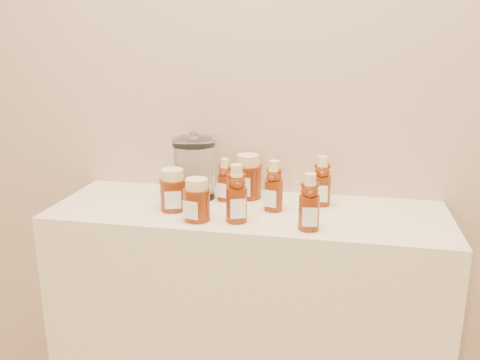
% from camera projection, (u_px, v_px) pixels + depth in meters
% --- Properties ---
extents(wall_back, '(3.50, 0.02, 2.70)m').
position_uv_depth(wall_back, '(260.00, 55.00, 1.61)').
color(wall_back, tan).
rests_on(wall_back, ground).
extents(display_table, '(1.20, 0.40, 0.90)m').
position_uv_depth(display_table, '(247.00, 338.00, 1.67)').
color(display_table, beige).
rests_on(display_table, ground).
extents(bear_bottle_back_left, '(0.07, 0.07, 0.15)m').
position_uv_depth(bear_bottle_back_left, '(225.00, 177.00, 1.61)').
color(bear_bottle_back_left, '#5B1C07').
rests_on(bear_bottle_back_left, display_table).
extents(bear_bottle_back_mid, '(0.07, 0.07, 0.17)m').
position_uv_depth(bear_bottle_back_mid, '(274.00, 182.00, 1.51)').
color(bear_bottle_back_mid, '#5B1C07').
rests_on(bear_bottle_back_mid, display_table).
extents(bear_bottle_back_right, '(0.06, 0.06, 0.18)m').
position_uv_depth(bear_bottle_back_right, '(322.00, 178.00, 1.56)').
color(bear_bottle_back_right, '#5B1C07').
rests_on(bear_bottle_back_right, display_table).
extents(bear_bottle_front_left, '(0.08, 0.08, 0.19)m').
position_uv_depth(bear_bottle_front_left, '(237.00, 190.00, 1.42)').
color(bear_bottle_front_left, '#5B1C07').
rests_on(bear_bottle_front_left, display_table).
extents(bear_bottle_front_right, '(0.07, 0.07, 0.18)m').
position_uv_depth(bear_bottle_front_right, '(309.00, 198.00, 1.36)').
color(bear_bottle_front_right, '#5B1C07').
rests_on(bear_bottle_front_right, display_table).
extents(honey_jar_left, '(0.10, 0.10, 0.13)m').
position_uv_depth(honey_jar_left, '(173.00, 190.00, 1.52)').
color(honey_jar_left, '#5B1C07').
rests_on(honey_jar_left, display_table).
extents(honey_jar_back, '(0.11, 0.11, 0.14)m').
position_uv_depth(honey_jar_back, '(248.00, 176.00, 1.64)').
color(honey_jar_back, '#5B1C07').
rests_on(honey_jar_back, display_table).
extents(honey_jar_front, '(0.09, 0.09, 0.12)m').
position_uv_depth(honey_jar_front, '(197.00, 200.00, 1.44)').
color(honey_jar_front, '#5B1C07').
rests_on(honey_jar_front, display_table).
extents(glass_canister, '(0.18, 0.18, 0.21)m').
position_uv_depth(glass_canister, '(194.00, 166.00, 1.63)').
color(glass_canister, white).
rests_on(glass_canister, display_table).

